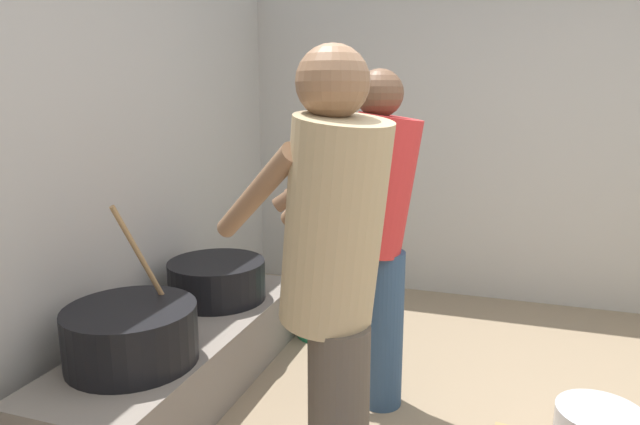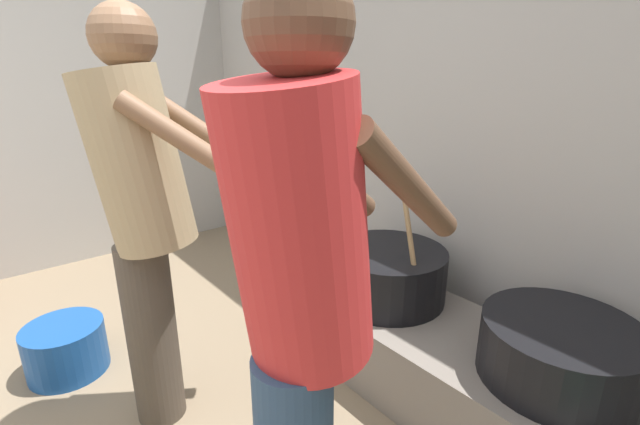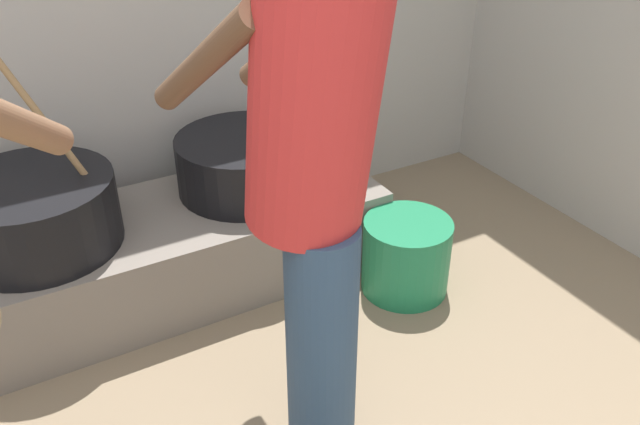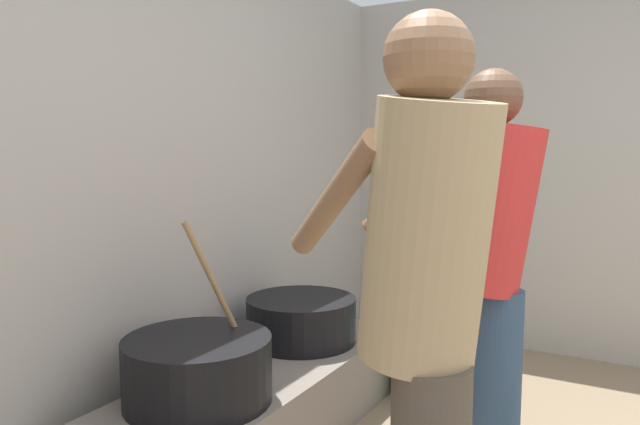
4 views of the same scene
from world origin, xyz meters
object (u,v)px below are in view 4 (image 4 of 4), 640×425
(cook_in_red_shirt, at_px, (490,252))
(bucket_green_plastic, at_px, (425,367))
(cooking_pot_main, at_px, (198,369))
(cook_in_tan_shirt, at_px, (425,301))
(cooking_pot_secondary, at_px, (301,320))

(cook_in_red_shirt, bearing_deg, bucket_green_plastic, 35.35)
(cooking_pot_main, distance_m, cook_in_tan_shirt, 1.18)
(cooking_pot_main, distance_m, cooking_pot_secondary, 0.82)
(cooking_pot_main, xyz_separation_m, bucket_green_plastic, (1.27, -0.48, -0.32))
(cooking_pot_secondary, bearing_deg, cooking_pot_main, -178.28)
(cooking_pot_secondary, height_order, bucket_green_plastic, cooking_pot_secondary)
(cooking_pot_secondary, distance_m, cook_in_red_shirt, 1.13)
(cooking_pot_secondary, xyz_separation_m, cook_in_red_shirt, (-0.24, -1.00, 0.47))
(cooking_pot_secondary, distance_m, cook_in_tan_shirt, 1.63)
(cooking_pot_main, relative_size, cook_in_tan_shirt, 0.43)
(cooking_pot_main, bearing_deg, cooking_pot_secondary, 1.72)
(cooking_pot_main, relative_size, cooking_pot_secondary, 1.27)
(cooking_pot_secondary, height_order, cook_in_red_shirt, cook_in_red_shirt)
(cooking_pot_main, relative_size, cook_in_red_shirt, 0.43)
(bucket_green_plastic, bearing_deg, cook_in_red_shirt, -144.65)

